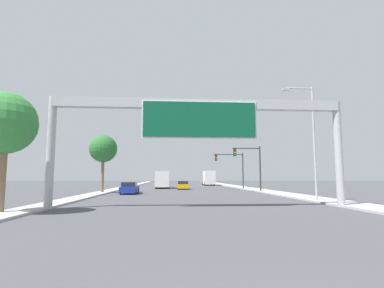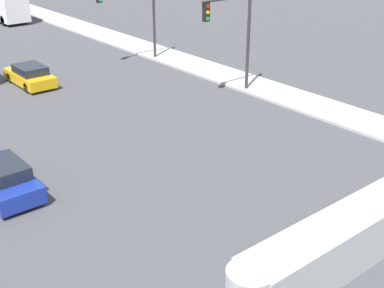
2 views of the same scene
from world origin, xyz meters
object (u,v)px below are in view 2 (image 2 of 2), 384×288
Objects in this scene: traffic_light_near_intersection at (235,28)px; truck_box_secondary at (4,4)px; car_mid_left at (2,178)px; car_mid_center at (30,76)px; traffic_light_mid_block at (135,6)px.

truck_box_secondary is at bearing 93.74° from traffic_light_near_intersection.
car_mid_center is (7.00, 12.98, -0.03)m from car_mid_left.
car_mid_left is 37.25m from truck_box_secondary.
car_mid_center is 0.72× the size of traffic_light_mid_block.
car_mid_left reaches higher than car_mid_center.
car_mid_center is 22.66m from truck_box_secondary.
car_mid_left is 0.61× the size of truck_box_secondary.
truck_box_secondary is 1.18× the size of traffic_light_near_intersection.
car_mid_left is at bearing -168.99° from traffic_light_near_intersection.
traffic_light_mid_block is at bearing 92.53° from traffic_light_near_intersection.
traffic_light_mid_block is at bearing 40.05° from car_mid_left.
car_mid_left is 0.73× the size of traffic_light_mid_block.
truck_box_secondary is at bearing 71.98° from car_mid_center.
car_mid_left is 0.72× the size of traffic_light_near_intersection.
car_mid_left is at bearing -118.34° from car_mid_center.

